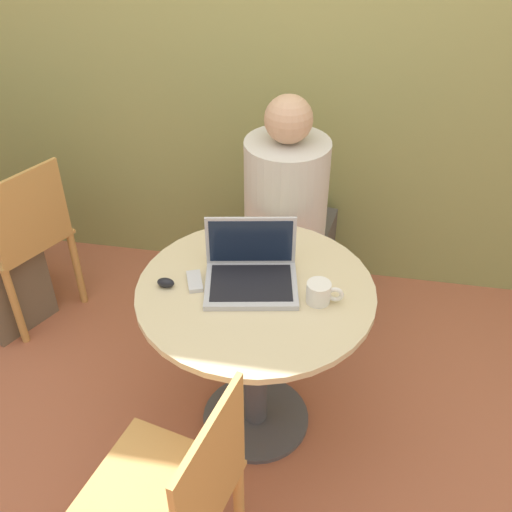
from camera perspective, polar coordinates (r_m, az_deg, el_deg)
The scene contains 10 objects.
ground_plane at distance 2.58m, azimuth -0.03°, elevation -15.23°, with size 12.00×12.00×0.00m, color #B26042.
back_wall at distance 2.76m, azimuth 4.28°, elevation 21.31°, with size 7.00×0.05×2.60m.
round_table at distance 2.19m, azimuth -0.03°, elevation -6.72°, with size 0.83×0.83×0.71m.
laptop at distance 2.07m, azimuth -0.49°, elevation -1.59°, with size 0.36×0.30×0.21m.
cell_phone at distance 2.09m, azimuth -5.86°, elevation -2.41°, with size 0.08×0.12×0.02m.
computer_mouse at distance 2.09m, azimuth -8.60°, elevation -2.53°, with size 0.06×0.04×0.03m.
coffee_cup at distance 2.00m, azimuth 6.11°, elevation -3.48°, with size 0.13×0.08×0.08m.
chair_empty at distance 1.86m, azimuth -7.67°, elevation -22.05°, with size 0.48×0.48×0.85m.
person_seated at distance 2.76m, azimuth 3.09°, elevation 2.32°, with size 0.41×0.58×1.15m.
chair_background at distance 2.97m, azimuth -21.40°, elevation 1.41°, with size 0.54×0.54×0.82m.
Camera 1 is at (0.28, -1.56, 2.03)m, focal length 42.00 mm.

